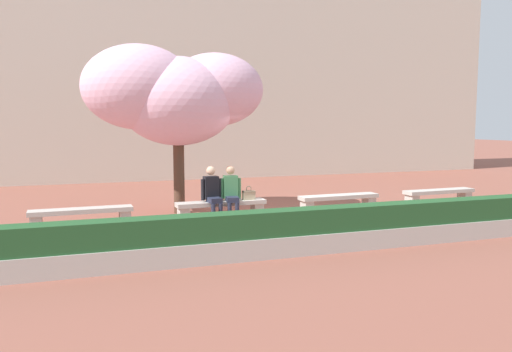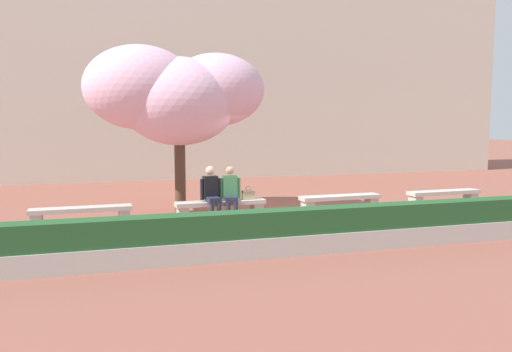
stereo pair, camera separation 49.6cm
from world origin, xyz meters
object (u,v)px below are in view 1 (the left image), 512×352
object	(u,v)px
stone_bench_west_end	(82,214)
handbag	(249,194)
stone_bench_near_east	(439,194)
person_seated_right	(231,191)
stone_bench_center	(339,200)
cherry_tree_main	(175,95)
stone_bench_near_west	(221,207)
person_seated_left	(212,191)

from	to	relation	value
stone_bench_west_end	handbag	bearing A→B (deg)	-0.21
stone_bench_near_east	stone_bench_west_end	bearing A→B (deg)	180.00
person_seated_right	stone_bench_center	bearing A→B (deg)	1.03
handbag	cherry_tree_main	size ratio (longest dim) A/B	0.07
stone_bench_west_end	stone_bench_center	distance (m)	6.34
stone_bench_near_west	person_seated_left	distance (m)	0.45
stone_bench_near_east	cherry_tree_main	xyz separation A→B (m)	(-7.21, 1.17, 2.71)
stone_bench_near_west	stone_bench_near_east	distance (m)	6.34
stone_bench_west_end	person_seated_right	distance (m)	3.42
stone_bench_center	handbag	xyz separation A→B (m)	(-2.48, -0.01, 0.27)
stone_bench_west_end	stone_bench_center	bearing A→B (deg)	0.00
handbag	person_seated_right	bearing A→B (deg)	-175.16
stone_bench_west_end	person_seated_right	xyz separation A→B (m)	(3.40, -0.05, 0.38)
stone_bench_near_west	person_seated_left	bearing A→B (deg)	-167.15
person_seated_right	cherry_tree_main	xyz separation A→B (m)	(-1.10, 1.23, 2.32)
stone_bench_west_end	stone_bench_center	world-z (taller)	same
person_seated_right	handbag	size ratio (longest dim) A/B	3.81
stone_bench_near_west	stone_bench_center	xyz separation A→B (m)	(3.17, 0.00, 0.00)
stone_bench_center	cherry_tree_main	distance (m)	5.00
person_seated_right	cherry_tree_main	world-z (taller)	cherry_tree_main
stone_bench_west_end	cherry_tree_main	xyz separation A→B (m)	(2.30, 1.17, 2.71)
stone_bench_center	person_seated_left	size ratio (longest dim) A/B	1.70
stone_bench_near_west	person_seated_left	world-z (taller)	person_seated_left
person_seated_left	person_seated_right	world-z (taller)	same
stone_bench_near_west	stone_bench_center	size ratio (longest dim) A/B	1.00
stone_bench_near_west	stone_bench_near_east	size ratio (longest dim) A/B	1.00
stone_bench_west_end	person_seated_left	distance (m)	2.96
stone_bench_near_west	person_seated_right	xyz separation A→B (m)	(0.23, -0.05, 0.38)
stone_bench_center	handbag	world-z (taller)	handbag
stone_bench_center	cherry_tree_main	bearing A→B (deg)	163.81
stone_bench_west_end	person_seated_left	size ratio (longest dim) A/B	1.70
stone_bench_near_west	person_seated_left	size ratio (longest dim) A/B	1.70
stone_bench_center	cherry_tree_main	size ratio (longest dim) A/B	0.48
stone_bench_west_end	person_seated_right	world-z (taller)	person_seated_right
person_seated_right	stone_bench_near_west	bearing A→B (deg)	167.11
stone_bench_near_west	person_seated_right	world-z (taller)	person_seated_right
person_seated_right	stone_bench_west_end	bearing A→B (deg)	179.11
cherry_tree_main	person_seated_right	bearing A→B (deg)	-48.11
stone_bench_west_end	person_seated_left	xyz separation A→B (m)	(2.94, -0.05, 0.38)
stone_bench_near_west	person_seated_right	size ratio (longest dim) A/B	1.70
stone_bench_west_end	person_seated_left	world-z (taller)	person_seated_left
stone_bench_west_end	stone_bench_near_east	world-z (taller)	same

